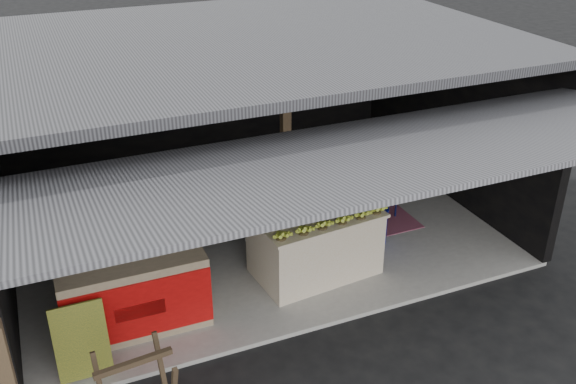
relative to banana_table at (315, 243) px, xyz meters
name	(u,v)px	position (x,y,z in m)	size (l,w,h in m)	color
ground	(324,328)	(-0.38, -1.08, -0.52)	(80.00, 80.00, 0.00)	black
concrete_slab	(253,230)	(-0.38, 1.42, -0.49)	(7.00, 5.00, 0.06)	gray
shophouse	(242,96)	(-0.38, 1.74, 1.58)	(7.40, 7.29, 3.02)	black
banana_table	(315,243)	(0.00, 0.00, 0.00)	(1.76, 1.18, 0.92)	silver
banana_pile	(316,207)	(0.00, 0.00, 0.55)	(1.54, 0.92, 0.18)	yellow
white_crate	(282,212)	(-0.13, 0.87, 0.05)	(0.98, 0.71, 1.02)	white
neighbor_stall	(133,289)	(-2.47, -0.18, 0.06)	(1.70, 0.78, 1.75)	#998466
green_signboard	(81,341)	(-3.15, -0.79, -0.03)	(0.57, 0.04, 0.86)	black
sawhorse	(136,383)	(-2.73, -1.64, -0.04)	(0.78, 0.74, 0.77)	#483724
water_barrel	(374,226)	(1.13, 0.35, -0.19)	(0.37, 0.37, 0.54)	navy
plastic_chair	(385,181)	(1.78, 1.18, 0.04)	(0.53, 0.53, 0.86)	#0A0F38
magenta_rug	(366,222)	(1.33, 0.91, -0.46)	(1.50, 1.00, 0.01)	maroon
picture_frames	(192,70)	(-0.55, 3.81, 1.41)	(1.62, 0.04, 0.46)	black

